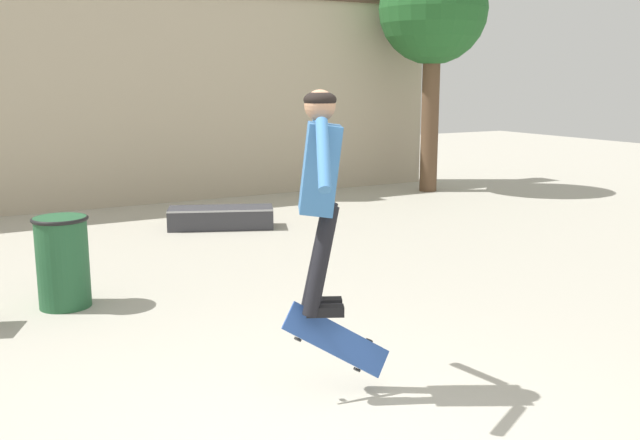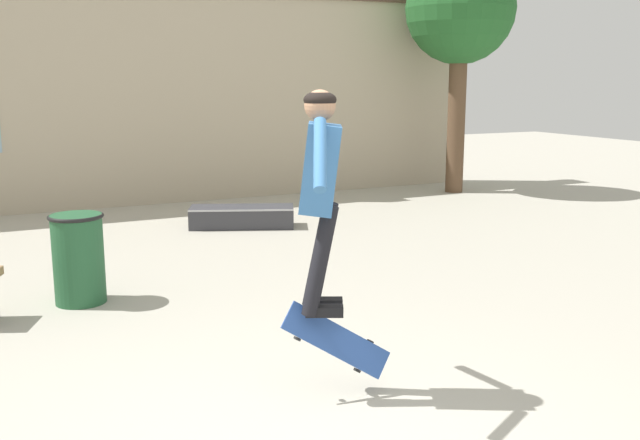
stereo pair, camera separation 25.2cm
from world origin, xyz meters
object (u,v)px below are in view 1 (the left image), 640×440
object	(u,v)px
skate_ledge	(221,218)
trash_bin	(63,260)
skateboard_flipping	(337,340)
tree_right	(433,13)
skater	(320,181)

from	to	relation	value
skate_ledge	trash_bin	xyz separation A→B (m)	(-2.74, -2.82, 0.32)
skate_ledge	skateboard_flipping	xyz separation A→B (m)	(-1.41, -5.90, 0.27)
skate_ledge	skateboard_flipping	size ratio (longest dim) A/B	2.12
tree_right	skater	size ratio (longest dim) A/B	3.00
skater	skateboard_flipping	size ratio (longest dim) A/B	1.96
trash_bin	skateboard_flipping	bearing A→B (deg)	-66.65
tree_right	skater	xyz separation A→B (m)	(-6.49, -7.25, -1.92)
trash_bin	skateboard_flipping	world-z (taller)	trash_bin
tree_right	skate_ledge	size ratio (longest dim) A/B	2.77
skater	skate_ledge	bearing A→B (deg)	101.45
tree_right	trash_bin	world-z (taller)	tree_right
trash_bin	tree_right	bearing A→B (deg)	28.77
trash_bin	skater	world-z (taller)	skater
tree_right	skateboard_flipping	bearing A→B (deg)	-131.15
skate_ledge	trash_bin	size ratio (longest dim) A/B	1.83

